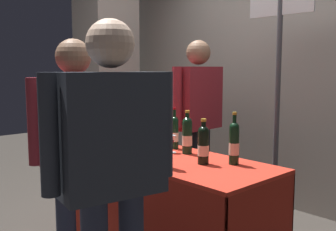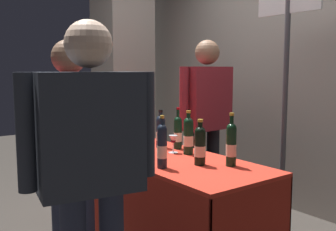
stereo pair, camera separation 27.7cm
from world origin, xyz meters
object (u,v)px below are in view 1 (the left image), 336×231
display_bottle_0 (174,132)px  wine_glass_mid (172,140)px  featured_wine_bottle (234,143)px  taster_foreground_right (76,143)px  flower_vase (134,130)px  concrete_pillar (106,31)px  vendor_presenter (198,110)px  booth_signpost (278,80)px  wine_glass_near_vendor (106,137)px  tasting_table (168,186)px

display_bottle_0 → wine_glass_mid: 0.16m
display_bottle_0 → wine_glass_mid: display_bottle_0 is taller
featured_wine_bottle → taster_foreground_right: 1.02m
flower_vase → concrete_pillar: bearing=154.8°
flower_vase → vendor_presenter: 0.69m
vendor_presenter → taster_foreground_right: bearing=9.2°
concrete_pillar → display_bottle_0: bearing=-15.5°
booth_signpost → flower_vase: bearing=-133.4°
featured_wine_bottle → taster_foreground_right: (-0.52, -0.88, 0.04)m
wine_glass_near_vendor → vendor_presenter: bearing=85.9°
display_bottle_0 → vendor_presenter: (-0.22, 0.51, 0.12)m
display_bottle_0 → taster_foreground_right: 0.95m
display_bottle_0 → taster_foreground_right: taster_foreground_right is taller
vendor_presenter → display_bottle_0: bearing=19.7°
flower_vase → booth_signpost: (0.81, 0.85, 0.41)m
wine_glass_mid → display_bottle_0: bearing=128.4°
concrete_pillar → booth_signpost: concrete_pillar is taller
wine_glass_mid → vendor_presenter: size_ratio=0.08×
flower_vase → vendor_presenter: bearing=82.3°
wine_glass_mid → flower_vase: 0.41m
concrete_pillar → booth_signpost: size_ratio=1.79×
tasting_table → flower_vase: flower_vase is taller
wine_glass_near_vendor → flower_vase: (-0.02, 0.29, 0.02)m
concrete_pillar → display_bottle_0: concrete_pillar is taller
tasting_table → wine_glass_mid: size_ratio=12.24×
taster_foreground_right → booth_signpost: bearing=-4.1°
flower_vase → featured_wine_bottle: bearing=6.5°
vendor_presenter → taster_foreground_right: size_ratio=1.05×
display_bottle_0 → booth_signpost: size_ratio=0.17×
concrete_pillar → wine_glass_near_vendor: size_ratio=24.14×
concrete_pillar → wine_glass_mid: 2.07m
vendor_presenter → booth_signpost: booth_signpost is taller
featured_wine_bottle → wine_glass_near_vendor: bearing=-157.0°
wine_glass_near_vendor → booth_signpost: (0.79, 1.14, 0.43)m
taster_foreground_right → tasting_table: bearing=4.8°
featured_wine_bottle → vendor_presenter: vendor_presenter is taller
wine_glass_near_vendor → flower_vase: bearing=94.4°
concrete_pillar → wine_glass_mid: bearing=-18.4°
wine_glass_mid → flower_vase: size_ratio=0.34×
display_bottle_0 → booth_signpost: booth_signpost is taller
featured_wine_bottle → booth_signpost: bearing=101.0°
display_bottle_0 → wine_glass_near_vendor: bearing=-122.8°
flower_vase → taster_foreground_right: taster_foreground_right is taller
display_bottle_0 → wine_glass_mid: bearing=-51.6°
concrete_pillar → featured_wine_bottle: (2.27, -0.51, -0.92)m
featured_wine_bottle → wine_glass_mid: size_ratio=2.62×
tasting_table → wine_glass_mid: bearing=125.0°
vendor_presenter → booth_signpost: (0.72, 0.18, 0.29)m
tasting_table → flower_vase: size_ratio=4.16×
flower_vase → booth_signpost: booth_signpost is taller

